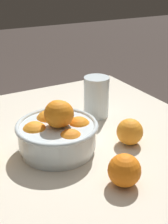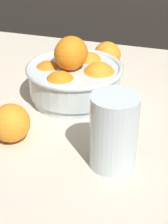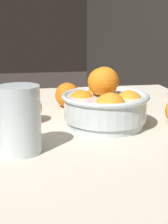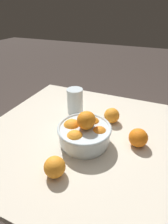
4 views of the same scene
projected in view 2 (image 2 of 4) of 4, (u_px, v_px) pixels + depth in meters
name	position (u px, v px, depth m)	size (l,w,h in m)	color
dining_table	(58.00, 142.00, 0.88)	(1.01, 0.86, 0.72)	beige
fruit_bowl	(75.00, 77.00, 0.84)	(0.22, 0.22, 0.15)	silver
juice_glass	(114.00, 134.00, 0.64)	(0.08, 0.08, 0.14)	#F4A314
orange_loose_near_bowl	(107.00, 55.00, 1.00)	(0.07, 0.07, 0.07)	orange
orange_loose_front	(11.00, 123.00, 0.71)	(0.08, 0.08, 0.08)	orange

